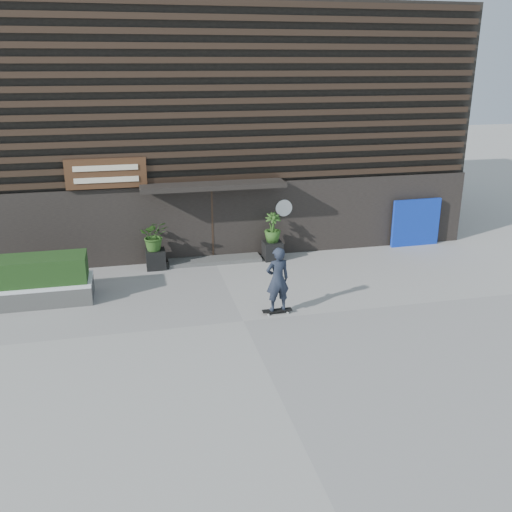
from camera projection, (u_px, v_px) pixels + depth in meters
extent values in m
plane|color=#9E9B96|center=(243.00, 321.00, 14.21)|extent=(80.00, 80.00, 0.00)
cube|color=#4A4A48|center=(215.00, 260.00, 18.43)|extent=(3.00, 0.80, 0.12)
cube|color=black|center=(156.00, 259.00, 17.76)|extent=(0.60, 0.60, 0.60)
imported|color=#2D591E|center=(154.00, 235.00, 17.50)|extent=(0.86, 0.75, 0.96)
cube|color=black|center=(272.00, 251.00, 18.57)|extent=(0.60, 0.60, 0.60)
imported|color=#2D591E|center=(273.00, 228.00, 18.31)|extent=(0.54, 0.54, 0.96)
cube|color=#454542|center=(26.00, 294.00, 15.21)|extent=(3.50, 1.20, 0.50)
cube|color=white|center=(25.00, 284.00, 15.11)|extent=(3.50, 1.20, 0.08)
cube|color=#193714|center=(23.00, 271.00, 14.99)|extent=(3.30, 1.00, 0.70)
cube|color=#0D2BAC|center=(416.00, 223.00, 19.79)|extent=(1.79, 0.17, 1.67)
cube|color=black|center=(191.00, 120.00, 22.11)|extent=(18.00, 10.00, 8.00)
cube|color=black|center=(212.00, 222.00, 18.35)|extent=(18.00, 0.12, 2.50)
cube|color=#38281E|center=(211.00, 178.00, 17.82)|extent=(17.60, 0.08, 0.18)
cube|color=#38281E|center=(211.00, 166.00, 17.69)|extent=(17.60, 0.08, 0.18)
cube|color=#38281E|center=(211.00, 153.00, 17.56)|extent=(17.60, 0.08, 0.18)
cube|color=#38281E|center=(210.00, 141.00, 17.43)|extent=(17.60, 0.08, 0.18)
cube|color=#38281E|center=(210.00, 128.00, 17.31)|extent=(17.60, 0.08, 0.18)
cube|color=#38281E|center=(210.00, 115.00, 17.18)|extent=(17.60, 0.08, 0.18)
cube|color=#38281E|center=(209.00, 101.00, 17.05)|extent=(17.60, 0.08, 0.18)
cube|color=#38281E|center=(209.00, 88.00, 16.92)|extent=(17.60, 0.08, 0.18)
cube|color=#38281E|center=(208.00, 74.00, 16.79)|extent=(17.60, 0.08, 0.18)
cube|color=#38281E|center=(208.00, 60.00, 16.66)|extent=(17.60, 0.08, 0.18)
cube|color=#38281E|center=(208.00, 46.00, 16.54)|extent=(17.60, 0.08, 0.18)
cube|color=#38281E|center=(207.00, 32.00, 16.41)|extent=(17.60, 0.08, 0.18)
cube|color=#38281E|center=(207.00, 17.00, 16.28)|extent=(17.60, 0.08, 0.18)
cube|color=#38281E|center=(207.00, 2.00, 16.15)|extent=(17.60, 0.08, 0.18)
cube|color=black|center=(213.00, 185.00, 17.52)|extent=(4.50, 1.00, 0.15)
cube|color=black|center=(211.00, 224.00, 18.53)|extent=(2.40, 0.30, 2.30)
cube|color=#38281E|center=(212.00, 225.00, 18.36)|extent=(0.06, 0.10, 2.30)
cube|color=#472B19|center=(106.00, 174.00, 16.97)|extent=(2.40, 0.10, 0.90)
cube|color=beige|center=(106.00, 168.00, 16.84)|extent=(1.90, 0.02, 0.16)
cube|color=beige|center=(107.00, 180.00, 16.96)|extent=(1.90, 0.02, 0.16)
cylinder|color=white|center=(284.00, 208.00, 18.67)|extent=(0.56, 0.03, 0.56)
cube|color=black|center=(277.00, 310.00, 14.63)|extent=(0.78, 0.20, 0.02)
cylinder|color=beige|center=(268.00, 315.00, 14.50)|extent=(0.06, 0.03, 0.06)
cylinder|color=#A1A09C|center=(266.00, 312.00, 14.69)|extent=(0.06, 0.03, 0.06)
cylinder|color=#AAABA6|center=(288.00, 313.00, 14.61)|extent=(0.06, 0.03, 0.06)
cylinder|color=#A6A6A1|center=(286.00, 310.00, 14.80)|extent=(0.06, 0.03, 0.06)
imported|color=#1B2232|center=(278.00, 279.00, 14.35)|extent=(0.66, 0.48, 1.70)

